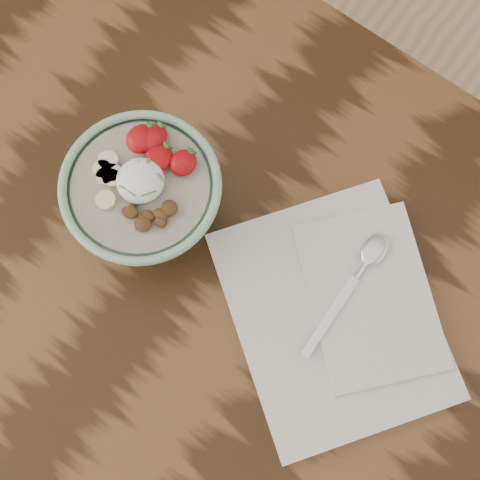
% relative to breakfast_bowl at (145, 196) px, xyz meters
% --- Properties ---
extents(table, '(1.60, 0.90, 0.75)m').
position_rel_breakfast_bowl_xyz_m(table, '(0.07, -0.07, -0.16)').
color(table, black).
rests_on(table, ground).
extents(breakfast_bowl, '(0.18, 0.18, 0.12)m').
position_rel_breakfast_bowl_xyz_m(breakfast_bowl, '(0.00, 0.00, 0.00)').
color(breakfast_bowl, '#87B594').
rests_on(breakfast_bowl, table).
extents(napkin, '(0.36, 0.35, 0.02)m').
position_rel_breakfast_bowl_xyz_m(napkin, '(0.26, 0.04, -0.06)').
color(napkin, silver).
rests_on(napkin, table).
extents(spoon, '(0.03, 0.18, 0.01)m').
position_rel_breakfast_bowl_xyz_m(spoon, '(0.25, 0.09, -0.04)').
color(spoon, silver).
rests_on(spoon, napkin).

